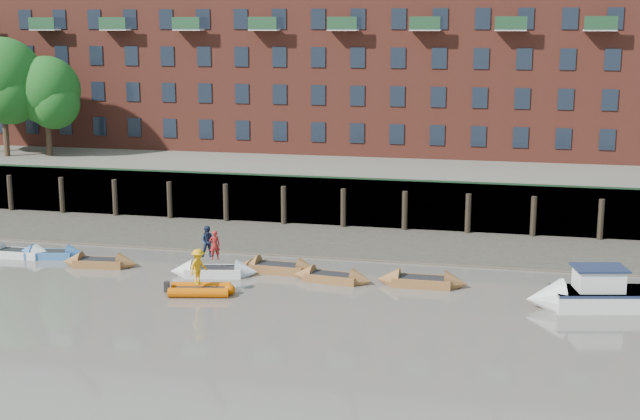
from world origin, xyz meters
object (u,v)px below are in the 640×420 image
(person_rower_b, at_px, (208,242))
(rowboat_5, at_px, (332,278))
(person_rib_crew, at_px, (198,267))
(rowboat_0, at_px, (19,253))
(motor_launch, at_px, (584,295))
(rowboat_6, at_px, (422,281))
(person_rower_a, at_px, (215,245))
(rowboat_4, at_px, (279,268))
(rib_tender, at_px, (203,290))
(rowboat_1, at_px, (50,254))
(rowboat_3, at_px, (214,271))
(rowboat_2, at_px, (100,263))

(person_rower_b, bearing_deg, rowboat_5, -13.39)
(person_rib_crew, bearing_deg, rowboat_0, 88.99)
(rowboat_0, bearing_deg, motor_launch, -5.86)
(rowboat_6, bearing_deg, person_rower_a, -177.56)
(rowboat_4, bearing_deg, rib_tender, -115.06)
(rowboat_1, xyz_separation_m, person_rib_crew, (10.70, -4.78, 1.20))
(motor_launch, xyz_separation_m, person_rib_crew, (-18.25, -1.91, 0.76))
(rowboat_5, xyz_separation_m, person_rower_b, (-6.69, -0.03, 1.53))
(rowboat_0, height_order, rowboat_1, rowboat_0)
(person_rower_b, height_order, person_rib_crew, person_rower_b)
(rib_tender, xyz_separation_m, person_rib_crew, (-0.17, -0.05, 1.17))
(rowboat_0, bearing_deg, person_rower_b, -5.55)
(rowboat_1, xyz_separation_m, rowboat_5, (16.60, -1.13, 0.01))
(rowboat_5, height_order, motor_launch, motor_launch)
(rowboat_0, height_order, rowboat_5, rowboat_5)
(rib_tender, bearing_deg, rowboat_6, 8.49)
(rowboat_5, xyz_separation_m, motor_launch, (12.35, -1.73, 0.43))
(rowboat_0, distance_m, rowboat_1, 1.86)
(rowboat_3, distance_m, rib_tender, 3.32)
(person_rower_b, bearing_deg, rowboat_2, 165.69)
(rowboat_1, distance_m, person_rower_a, 10.59)
(person_rib_crew, bearing_deg, rib_tender, -52.65)
(rowboat_2, relative_size, person_rower_b, 2.54)
(rowboat_0, xyz_separation_m, person_rib_crew, (12.55, -4.57, 1.19))
(rowboat_1, height_order, rowboat_2, rowboat_2)
(rowboat_0, xyz_separation_m, person_rower_a, (12.23, -1.27, 1.46))
(rowboat_0, xyz_separation_m, rowboat_3, (12.15, -1.24, 0.02))
(rowboat_1, distance_m, rowboat_6, 21.20)
(rib_tender, height_order, person_rower_b, person_rower_b)
(rowboat_2, xyz_separation_m, rowboat_4, (9.82, 1.06, 0.02))
(rowboat_4, bearing_deg, motor_launch, -6.81)
(rowboat_5, bearing_deg, rowboat_3, -170.04)
(rowboat_6, relative_size, person_rower_b, 2.69)
(motor_launch, relative_size, person_rower_b, 3.80)
(rowboat_1, xyz_separation_m, motor_launch, (28.95, -2.87, 0.44))
(rowboat_2, relative_size, rowboat_4, 0.94)
(rowboat_2, height_order, person_rower_a, person_rower_a)
(rowboat_6, distance_m, person_rower_b, 11.38)
(rowboat_4, relative_size, person_rib_crew, 2.59)
(rowboat_3, bearing_deg, rib_tender, -91.40)
(rowboat_0, xyz_separation_m, rowboat_5, (18.45, -0.92, 0.00))
(rowboat_1, relative_size, motor_launch, 0.65)
(rowboat_0, height_order, rib_tender, rowboat_0)
(rowboat_4, bearing_deg, person_rower_b, -158.57)
(rowboat_6, height_order, motor_launch, motor_launch)
(motor_launch, bearing_deg, rowboat_6, -26.94)
(rowboat_4, bearing_deg, rowboat_0, -175.74)
(rowboat_4, bearing_deg, rowboat_5, -15.70)
(rowboat_4, bearing_deg, rowboat_1, -176.54)
(rib_tender, xyz_separation_m, motor_launch, (18.08, 1.86, 0.41))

